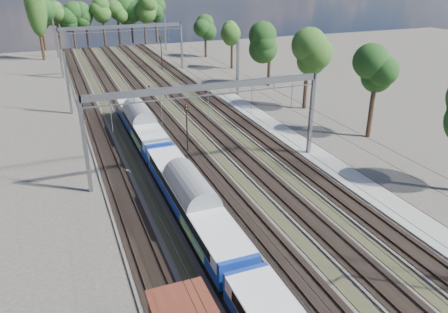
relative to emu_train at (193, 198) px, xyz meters
name	(u,v)px	position (x,y,z in m)	size (l,w,h in m)	color
track_bed	(170,125)	(4.50, 23.86, -2.34)	(21.00, 130.00, 0.34)	#47423A
platform	(372,193)	(16.50, -1.14, -2.29)	(3.00, 70.00, 0.30)	gray
catenary	(156,65)	(4.83, 31.54, 3.96)	(25.65, 130.00, 9.00)	slate
tree_belt	(141,21)	(10.96, 70.87, 5.63)	(39.73, 101.78, 11.79)	black
poplar	(35,3)	(-10.00, 76.86, 9.45)	(4.40, 4.40, 19.04)	black
emu_train	(193,198)	(0.00, 0.00, 0.00)	(2.84, 60.02, 4.15)	black
worker	(150,91)	(5.18, 38.69, -1.56)	(0.64, 0.42, 1.75)	black
signal_near	(187,122)	(3.94, 14.27, 1.10)	(0.38, 0.35, 5.59)	black
signal_far	(161,49)	(11.91, 57.26, 1.70)	(0.43, 0.39, 6.54)	black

